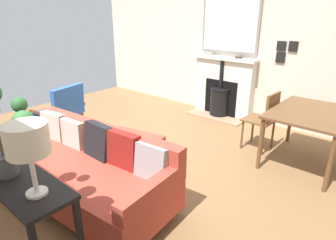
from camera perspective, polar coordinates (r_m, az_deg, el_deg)
The scene contains 13 objects.
ground_plane at distance 4.16m, azimuth -9.18°, elevation -6.87°, with size 5.16×6.22×0.01m, color olive.
wall_left at distance 5.70m, azimuth 10.71°, elevation 15.79°, with size 0.12×6.22×2.88m, color silver.
fireplace at distance 5.60m, azimuth 10.78°, elevation 5.75°, with size 0.53×1.25×1.12m.
mirror_over_mantel at distance 5.51m, azimuth 12.23°, elevation 17.91°, with size 0.04×1.13×0.98m.
mantel_bowl_near at distance 5.66m, azimuth 8.23°, elevation 12.92°, with size 0.14×0.14×0.05m.
mantel_bowl_far at distance 5.36m, azimuth 13.83°, elevation 12.06°, with size 0.14×0.14×0.04m.
sofa at distance 3.21m, azimuth -16.28°, elevation -9.33°, with size 1.04×2.15×0.79m.
ottoman at distance 3.83m, azimuth -7.59°, elevation -5.43°, with size 0.71×0.88×0.36m.
armchair_accent at distance 4.89m, azimuth -20.26°, elevation 2.27°, with size 0.78×0.70×0.83m.
table_lamp_far_end at distance 1.97m, azimuth -26.21°, elevation -3.84°, with size 0.27×0.27×0.50m.
dining_table at distance 4.06m, azimuth 26.52°, elevation 0.44°, with size 1.19×0.89×0.72m.
dining_chair_near_fireplace at distance 4.26m, azimuth 18.75°, elevation 0.63°, with size 0.42×0.42×0.87m.
photo_gallery_row at distance 5.14m, azimuth 22.21°, elevation 12.71°, with size 0.02×0.33×0.36m.
Camera 1 is at (2.33, 2.86, 1.91)m, focal length 30.65 mm.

